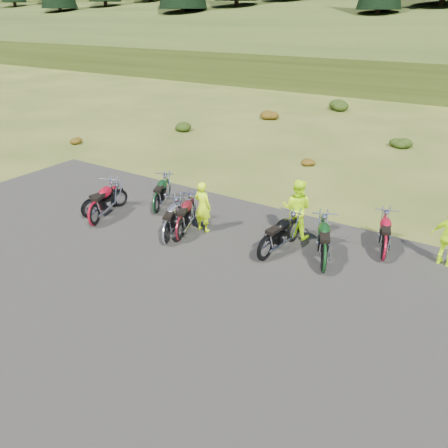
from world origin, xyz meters
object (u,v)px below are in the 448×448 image
Objects in this scene: motorcycle_3 at (167,244)px; motorcycle_0 at (91,218)px; motorcycle_7 at (322,272)px; person_middle at (203,208)px.

motorcycle_0 is at bearing 65.53° from motorcycle_3.
motorcycle_7 reaches higher than motorcycle_3.
motorcycle_7 is 1.38× the size of person_middle.
motorcycle_0 is 4.04m from person_middle.
person_middle is at bearing -63.21° from motorcycle_0.
person_middle is (3.75, 1.27, 0.81)m from motorcycle_0.
motorcycle_3 is 1.60m from person_middle.
person_middle reaches higher than motorcycle_7.
motorcycle_7 is at bearing -74.82° from motorcycle_0.
motorcycle_3 is (3.33, -0.04, 0.00)m from motorcycle_0.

